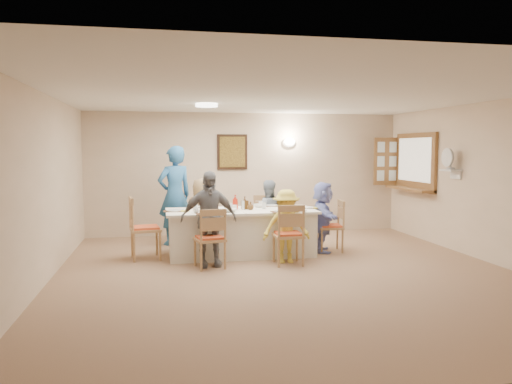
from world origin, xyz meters
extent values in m
plane|color=#846245|center=(0.00, 0.00, 0.00)|extent=(7.00, 7.00, 0.00)
plane|color=#C9B395|center=(0.00, 3.50, 1.25)|extent=(6.50, 0.00, 6.50)
plane|color=#C9B395|center=(0.00, -3.50, 1.25)|extent=(6.50, 0.00, 6.50)
plane|color=#C9B395|center=(-3.25, 0.00, 1.25)|extent=(0.00, 7.00, 7.00)
plane|color=#C9B395|center=(3.25, 0.00, 1.25)|extent=(0.00, 7.00, 7.00)
plane|color=white|center=(0.00, 0.00, 2.50)|extent=(7.00, 7.00, 0.00)
cube|color=black|center=(-0.30, 3.47, 1.70)|extent=(0.62, 0.04, 0.72)
cube|color=black|center=(-0.30, 3.45, 1.70)|extent=(0.52, 0.02, 0.62)
ellipsoid|color=white|center=(0.90, 3.44, 1.90)|extent=(0.26, 0.09, 0.18)
cylinder|color=white|center=(-1.00, 1.50, 2.47)|extent=(0.36, 0.36, 0.05)
cube|color=brown|center=(3.21, 2.40, 1.50)|extent=(0.06, 1.50, 1.15)
cube|color=brown|center=(3.09, 2.40, 0.97)|extent=(0.30, 1.50, 0.05)
cube|color=brown|center=(2.95, 3.16, 1.50)|extent=(0.55, 0.04, 1.00)
cube|color=white|center=(3.13, 1.05, 1.40)|extent=(0.22, 0.36, 0.03)
cube|color=white|center=(-0.45, 1.40, 0.38)|extent=(2.45, 1.04, 0.76)
imported|color=olive|center=(-1.05, 2.08, 0.63)|extent=(0.62, 0.42, 1.26)
imported|color=gray|center=(0.15, 2.08, 0.60)|extent=(0.66, 0.56, 1.20)
imported|color=gray|center=(-1.05, 0.72, 0.72)|extent=(0.88, 0.45, 1.44)
imported|color=#EFD34B|center=(0.15, 0.72, 0.57)|extent=(0.77, 0.48, 1.14)
imported|color=#8894E0|center=(0.97, 1.40, 0.60)|extent=(1.25, 0.78, 1.21)
imported|color=#2A649D|center=(-1.50, 2.55, 0.91)|extent=(0.99, 0.93, 1.82)
cube|color=#472B19|center=(-1.05, 0.98, 0.76)|extent=(0.34, 0.26, 0.01)
cylinder|color=white|center=(-1.05, 0.98, 0.77)|extent=(0.25, 0.25, 0.02)
cube|color=yellow|center=(-0.87, 0.93, 0.77)|extent=(0.15, 0.15, 0.01)
cube|color=#472B19|center=(0.15, 0.98, 0.76)|extent=(0.35, 0.26, 0.01)
cylinder|color=white|center=(0.15, 0.98, 0.77)|extent=(0.25, 0.25, 0.02)
cube|color=yellow|center=(0.33, 0.93, 0.77)|extent=(0.14, 0.14, 0.01)
cube|color=#472B19|center=(-1.05, 1.82, 0.76)|extent=(0.36, 0.27, 0.01)
cylinder|color=white|center=(-1.05, 1.82, 0.77)|extent=(0.24, 0.24, 0.02)
cube|color=yellow|center=(-0.87, 1.77, 0.77)|extent=(0.15, 0.15, 0.01)
cube|color=#472B19|center=(0.15, 1.82, 0.76)|extent=(0.34, 0.25, 0.01)
cylinder|color=white|center=(0.15, 1.82, 0.77)|extent=(0.24, 0.24, 0.01)
cube|color=yellow|center=(0.33, 1.77, 0.77)|extent=(0.14, 0.14, 0.01)
cube|color=#472B19|center=(-1.55, 1.40, 0.76)|extent=(0.33, 0.24, 0.01)
cylinder|color=white|center=(-1.55, 1.40, 0.77)|extent=(0.23, 0.23, 0.01)
cube|color=yellow|center=(-1.37, 1.35, 0.77)|extent=(0.13, 0.13, 0.01)
cube|color=#472B19|center=(0.67, 1.40, 0.76)|extent=(0.33, 0.25, 0.01)
cylinder|color=white|center=(0.67, 1.40, 0.77)|extent=(0.25, 0.25, 0.02)
cube|color=yellow|center=(0.85, 1.35, 0.77)|extent=(0.13, 0.13, 0.01)
imported|color=white|center=(-1.22, 1.10, 0.80)|extent=(0.15, 0.15, 0.08)
imported|color=white|center=(-0.02, 1.90, 0.80)|extent=(0.14, 0.14, 0.07)
imported|color=white|center=(-0.68, 1.12, 0.79)|extent=(0.34, 0.34, 0.06)
imported|color=white|center=(-0.10, 1.68, 0.79)|extent=(0.29, 0.29, 0.06)
imported|color=red|center=(-0.55, 1.42, 0.88)|extent=(0.15, 0.15, 0.25)
imported|color=#4A3013|center=(-0.38, 1.46, 0.87)|extent=(0.16, 0.16, 0.21)
imported|color=#4A3013|center=(-0.30, 1.35, 0.83)|extent=(0.13, 0.13, 0.14)
cylinder|color=silver|center=(-0.60, 1.45, 0.82)|extent=(0.06, 0.06, 0.10)
camera|label=1|loc=(-1.76, -6.70, 1.77)|focal=35.00mm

